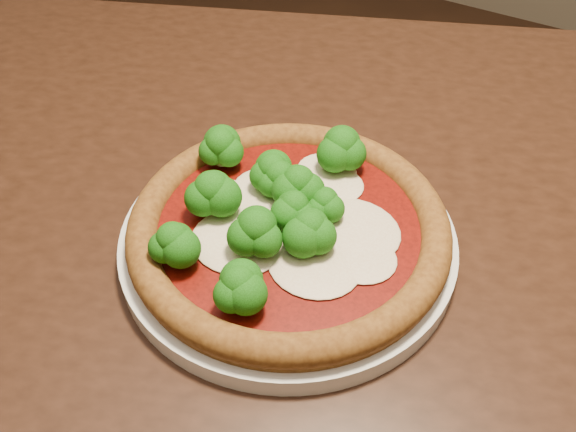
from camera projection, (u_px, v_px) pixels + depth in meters
The scene contains 3 objects.
dining_table at pixel (379, 292), 0.66m from camera, with size 1.43×1.20×0.75m.
plate at pixel (288, 241), 0.56m from camera, with size 0.29×0.29×0.02m, color silver.
pizza at pixel (284, 220), 0.54m from camera, with size 0.27×0.27×0.06m.
Camera 1 is at (0.32, -0.38, 1.17)m, focal length 40.00 mm.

